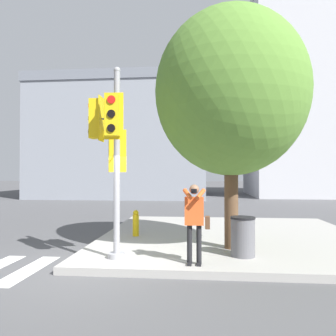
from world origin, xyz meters
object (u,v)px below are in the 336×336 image
traffic_signal_pole (111,143)px  trash_bin (243,236)px  fire_hydrant (136,223)px  person_photographer (195,217)px  street_tree (231,93)px

traffic_signal_pole → trash_bin: traffic_signal_pole is taller
fire_hydrant → traffic_signal_pole: bearing=-91.2°
person_photographer → street_tree: (0.91, 1.57, 3.00)m
person_photographer → trash_bin: size_ratio=1.85×
fire_hydrant → trash_bin: (2.95, -2.19, 0.06)m
trash_bin → person_photographer: bearing=-144.4°
traffic_signal_pole → street_tree: street_tree is taller
person_photographer → street_tree: 3.51m
traffic_signal_pole → person_photographer: size_ratio=2.58×
person_photographer → trash_bin: (1.10, 0.79, -0.55)m
traffic_signal_pole → person_photographer: traffic_signal_pole is taller
trash_bin → traffic_signal_pole: bearing=-171.4°
street_tree → fire_hydrant: size_ratio=7.77×
person_photographer → fire_hydrant: size_ratio=2.12×
traffic_signal_pole → trash_bin: (3.01, 0.45, -2.16)m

